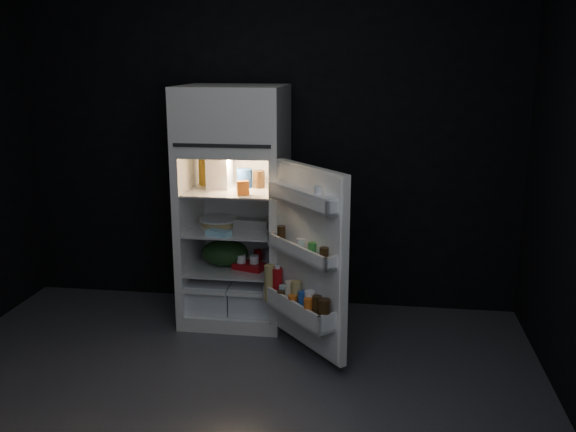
% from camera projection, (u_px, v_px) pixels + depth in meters
% --- Properties ---
extents(floor, '(4.00, 3.40, 0.00)m').
position_uv_depth(floor, '(217.00, 403.00, 3.76)').
color(floor, '#4B4B50').
rests_on(floor, ground).
extents(wall_back, '(4.00, 0.00, 2.70)m').
position_uv_depth(wall_back, '(266.00, 139.00, 5.07)').
color(wall_back, black).
rests_on(wall_back, ground).
extents(wall_front, '(4.00, 0.00, 2.70)m').
position_uv_depth(wall_front, '(53.00, 286.00, 1.81)').
color(wall_front, black).
rests_on(wall_front, ground).
extents(refrigerator, '(0.76, 0.71, 1.78)m').
position_uv_depth(refrigerator, '(235.00, 197.00, 4.83)').
color(refrigerator, white).
rests_on(refrigerator, ground).
extents(fridge_door, '(0.61, 0.67, 1.22)m').
position_uv_depth(fridge_door, '(306.00, 263.00, 4.17)').
color(fridge_door, white).
rests_on(fridge_door, ground).
extents(milk_jug, '(0.17, 0.17, 0.24)m').
position_uv_depth(milk_jug, '(219.00, 172.00, 4.76)').
color(milk_jug, white).
rests_on(milk_jug, refrigerator).
extents(mayo_jar, '(0.13, 0.13, 0.14)m').
position_uv_depth(mayo_jar, '(245.00, 178.00, 4.80)').
color(mayo_jar, '#1D47A0').
rests_on(mayo_jar, refrigerator).
extents(jam_jar, '(0.10, 0.10, 0.13)m').
position_uv_depth(jam_jar, '(259.00, 179.00, 4.79)').
color(jam_jar, black).
rests_on(jam_jar, refrigerator).
extents(amber_bottle, '(0.08, 0.08, 0.22)m').
position_uv_depth(amber_bottle, '(203.00, 171.00, 4.88)').
color(amber_bottle, '#C58A1F').
rests_on(amber_bottle, refrigerator).
extents(small_carton, '(0.10, 0.09, 0.10)m').
position_uv_depth(small_carton, '(243.00, 188.00, 4.54)').
color(small_carton, orange).
rests_on(small_carton, refrigerator).
extents(egg_carton, '(0.27, 0.13, 0.07)m').
position_uv_depth(egg_carton, '(252.00, 224.00, 4.81)').
color(egg_carton, gray).
rests_on(egg_carton, refrigerator).
extents(pie, '(0.34, 0.34, 0.04)m').
position_uv_depth(pie, '(219.00, 222.00, 4.91)').
color(pie, tan).
rests_on(pie, refrigerator).
extents(flat_package, '(0.20, 0.15, 0.04)m').
position_uv_depth(flat_package, '(219.00, 233.00, 4.61)').
color(flat_package, '#99D9ED').
rests_on(flat_package, refrigerator).
extents(wrapped_pkg, '(0.17, 0.15, 0.05)m').
position_uv_depth(wrapped_pkg, '(268.00, 221.00, 4.92)').
color(wrapped_pkg, beige).
rests_on(wrapped_pkg, refrigerator).
extents(produce_bag, '(0.36, 0.30, 0.20)m').
position_uv_depth(produce_bag, '(225.00, 253.00, 4.90)').
color(produce_bag, '#193815').
rests_on(produce_bag, refrigerator).
extents(yogurt_tray, '(0.26, 0.19, 0.05)m').
position_uv_depth(yogurt_tray, '(249.00, 266.00, 4.81)').
color(yogurt_tray, '#9D0D11').
rests_on(yogurt_tray, refrigerator).
extents(small_can_red, '(0.08, 0.08, 0.09)m').
position_uv_depth(small_can_red, '(258.00, 255.00, 5.01)').
color(small_can_red, '#9D0D11').
rests_on(small_can_red, refrigerator).
extents(small_can_silver, '(0.08, 0.08, 0.09)m').
position_uv_depth(small_can_silver, '(267.00, 254.00, 5.04)').
color(small_can_silver, silver).
rests_on(small_can_silver, refrigerator).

